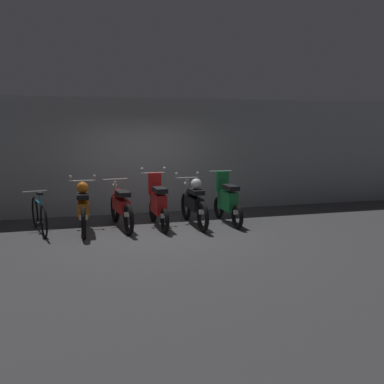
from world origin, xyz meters
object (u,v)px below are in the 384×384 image
motorbike_slot_1 (121,206)px  motorbike_slot_2 (158,203)px  motorbike_slot_3 (194,202)px  motorbike_slot_0 (83,207)px  motorbike_slot_4 (227,200)px  bicycle (39,215)px

motorbike_slot_1 → motorbike_slot_2: motorbike_slot_2 is taller
motorbike_slot_1 → motorbike_slot_3: bearing=-6.1°
motorbike_slot_3 → motorbike_slot_0: bearing=178.3°
motorbike_slot_0 → motorbike_slot_4: motorbike_slot_4 is taller
motorbike_slot_0 → motorbike_slot_3: (2.41, -0.07, 0.00)m
motorbike_slot_3 → motorbike_slot_1: bearing=173.9°
motorbike_slot_0 → motorbike_slot_2: (1.60, -0.01, -0.00)m
motorbike_slot_1 → motorbike_slot_4: (2.41, -0.15, 0.03)m
motorbike_slot_2 → bicycle: 2.52m
bicycle → motorbike_slot_3: bearing=-3.6°
motorbike_slot_3 → motorbike_slot_4: size_ratio=1.16×
motorbike_slot_3 → bicycle: size_ratio=1.15×
motorbike_slot_0 → motorbike_slot_3: same height
motorbike_slot_2 → motorbike_slot_4: size_ratio=1.00×
motorbike_slot_4 → motorbike_slot_1: bearing=176.3°
motorbike_slot_0 → bicycle: motorbike_slot_0 is taller
motorbike_slot_1 → motorbike_slot_2: 0.81m
motorbike_slot_0 → motorbike_slot_4: (3.21, -0.05, -0.00)m
motorbike_slot_4 → bicycle: size_ratio=0.99×
motorbike_slot_2 → motorbike_slot_4: bearing=-1.6°
motorbike_slot_3 → motorbike_slot_4: motorbike_slot_4 is taller
motorbike_slot_0 → motorbike_slot_3: 2.41m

